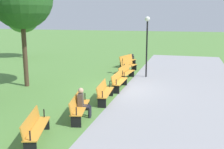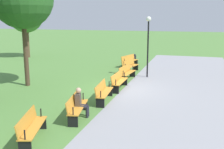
# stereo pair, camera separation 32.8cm
# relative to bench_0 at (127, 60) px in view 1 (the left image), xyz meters

# --- Properties ---
(ground_plane) EXTENTS (120.00, 120.00, 0.00)m
(ground_plane) POSITION_rel_bench_0_xyz_m (6.99, 1.10, -0.48)
(ground_plane) COLOR #54843D
(path_paving) EXTENTS (28.49, 6.38, 0.01)m
(path_paving) POSITION_rel_bench_0_xyz_m (6.99, 4.43, -0.48)
(path_paving) COLOR #939399
(path_paving) RESTS_ON ground
(bench_0) EXTENTS (2.03, 1.02, 0.89)m
(bench_0) POSITION_rel_bench_0_xyz_m (0.00, 0.00, 0.00)
(bench_0) COLOR orange
(bench_0) RESTS_ON ground
(bench_1) EXTENTS (2.04, 0.85, 0.89)m
(bench_1) POSITION_rel_bench_0_xyz_m (2.29, 0.57, 0.00)
(bench_1) COLOR orange
(bench_1) RESTS_ON ground
(bench_2) EXTENTS (2.02, 0.66, 0.89)m
(bench_2) POSITION_rel_bench_0_xyz_m (4.63, 0.91, 0.00)
(bench_2) COLOR orange
(bench_2) RESTS_ON ground
(bench_3) EXTENTS (1.98, 0.47, 0.89)m
(bench_3) POSITION_rel_bench_0_xyz_m (6.99, 1.02, 0.00)
(bench_3) COLOR orange
(bench_3) RESTS_ON ground
(bench_4) EXTENTS (2.02, 0.66, 0.89)m
(bench_4) POSITION_rel_bench_0_xyz_m (9.35, 0.91, 0.00)
(bench_4) COLOR orange
(bench_4) RESTS_ON ground
(bench_5) EXTENTS (2.04, 0.85, 0.89)m
(bench_5) POSITION_rel_bench_0_xyz_m (11.68, 0.57, 0.00)
(bench_5) COLOR orange
(bench_5) RESTS_ON ground
(bench_6) EXTENTS (2.03, 1.02, 0.89)m
(bench_6) POSITION_rel_bench_0_xyz_m (13.98, -0.00, 0.00)
(bench_6) COLOR orange
(bench_6) RESTS_ON ground
(person_seated) EXTENTS (0.40, 0.56, 1.20)m
(person_seated) POSITION_rel_bench_0_xyz_m (11.53, 0.68, 0.16)
(person_seated) COLOR #4C4238
(person_seated) RESTS_ON ground
(tree_0) EXTENTS (3.29, 3.29, 5.67)m
(tree_0) POSITION_rel_bench_0_xyz_m (-2.09, -10.59, 3.52)
(tree_0) COLOR brown
(tree_0) RESTS_ON ground
(lamp_post) EXTENTS (0.32, 0.32, 3.93)m
(lamp_post) POSITION_rel_bench_0_xyz_m (3.47, 2.02, 2.26)
(lamp_post) COLOR black
(lamp_post) RESTS_ON ground
(trash_bin) EXTENTS (0.43, 0.43, 0.76)m
(trash_bin) POSITION_rel_bench_0_xyz_m (-1.60, -0.03, -0.10)
(trash_bin) COLOR black
(trash_bin) RESTS_ON ground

